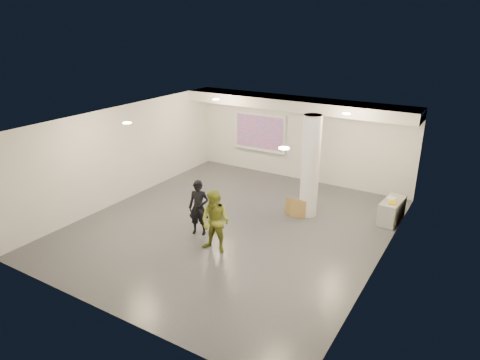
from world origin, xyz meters
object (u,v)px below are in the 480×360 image
Objects in this scene: woman at (199,208)px; man at (215,222)px; column at (310,167)px; projection_screen at (260,132)px; credenza at (392,211)px.

man reaches higher than woman.
column reaches higher than projection_screen.
credenza is 5.50m from woman.
man is at bearing -125.42° from credenza.
column reaches higher than credenza.
column is 3.41m from woman.
projection_screen is (-3.10, 2.65, 0.03)m from column.
man reaches higher than credenza.
woman is (-2.03, -2.64, -0.74)m from column.
column is at bearing -40.56° from projection_screen.
woman reaches higher than credenza.
projection_screen reaches higher than man.
woman is at bearing -136.24° from credenza.
credenza is at bearing 21.25° from woman.
column reaches higher than man.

